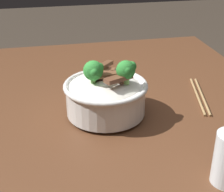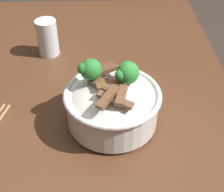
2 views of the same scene
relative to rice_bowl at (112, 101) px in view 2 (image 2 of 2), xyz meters
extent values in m
cube|color=#56331E|center=(0.04, 0.09, -0.08)|extent=(1.26, 0.82, 0.04)
cube|color=#56331E|center=(0.59, -0.24, -0.48)|extent=(0.07, 0.07, 0.75)
cube|color=#56331E|center=(0.59, 0.43, -0.48)|extent=(0.07, 0.07, 0.75)
cylinder|color=white|center=(0.00, 0.00, -0.06)|extent=(0.08, 0.08, 0.01)
cylinder|color=white|center=(0.00, 0.00, -0.02)|extent=(0.20, 0.20, 0.08)
torus|color=white|center=(0.00, 0.00, 0.02)|extent=(0.21, 0.21, 0.01)
ellipsoid|color=white|center=(0.00, 0.00, 0.01)|extent=(0.18, 0.18, 0.05)
cube|color=brown|center=(0.00, 0.02, 0.04)|extent=(0.07, 0.07, 0.02)
cube|color=brown|center=(-0.05, 0.00, 0.05)|extent=(0.05, 0.08, 0.01)
cube|color=brown|center=(-0.05, 0.01, 0.06)|extent=(0.06, 0.05, 0.02)
cube|color=brown|center=(-0.04, -0.02, 0.05)|extent=(0.05, 0.03, 0.02)
cube|color=brown|center=(0.00, 0.00, 0.05)|extent=(0.04, 0.07, 0.01)
cube|color=#563323|center=(0.00, 0.00, 0.04)|extent=(0.04, 0.06, 0.01)
cube|color=brown|center=(0.03, 0.02, 0.05)|extent=(0.05, 0.08, 0.01)
cylinder|color=#7AB256|center=(0.02, 0.04, 0.04)|extent=(0.02, 0.02, 0.02)
sphere|color=#2D8433|center=(0.02, 0.04, 0.07)|extent=(0.05, 0.05, 0.05)
sphere|color=#2D8433|center=(0.04, 0.04, 0.07)|extent=(0.02, 0.02, 0.02)
sphere|color=#2D8433|center=(0.02, 0.06, 0.07)|extent=(0.03, 0.03, 0.03)
cylinder|color=#6BA84C|center=(0.01, -0.03, 0.04)|extent=(0.01, 0.01, 0.02)
sphere|color=green|center=(0.01, -0.03, 0.07)|extent=(0.05, 0.05, 0.05)
sphere|color=green|center=(0.03, -0.03, 0.07)|extent=(0.02, 0.02, 0.02)
sphere|color=green|center=(0.00, -0.02, 0.07)|extent=(0.02, 0.02, 0.02)
cylinder|color=white|center=(0.30, 0.18, -0.06)|extent=(0.06, 0.06, 0.00)
cylinder|color=white|center=(0.30, 0.18, -0.01)|extent=(0.06, 0.06, 0.11)
cylinder|color=silver|center=(0.30, 0.18, -0.03)|extent=(0.05, 0.05, 0.07)
camera|label=1|loc=(0.76, -0.14, 0.38)|focal=55.35mm
camera|label=2|loc=(-0.52, 0.02, 0.45)|focal=51.48mm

